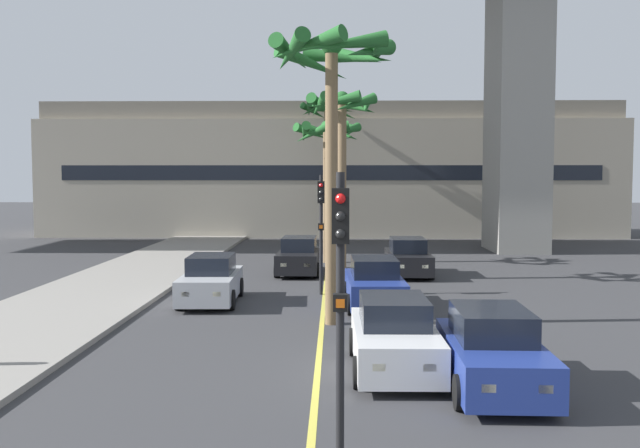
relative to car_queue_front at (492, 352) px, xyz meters
The scene contains 15 objects.
sidewalk_left 12.69m from the car_queue_front, 154.44° to the left, with size 4.80×80.00×0.15m, color gray.
lane_stripe_center 13.92m from the car_queue_front, 104.31° to the left, with size 0.14×56.00×0.01m, color #DBCC4C.
pier_building_backdrop 37.62m from the car_queue_front, 95.27° to the left, with size 40.00×8.04×9.20m.
car_queue_front is the anchor object (origin of this frame).
car_queue_second 8.75m from the car_queue_front, 101.98° to the left, with size 1.93×4.15×1.56m.
car_queue_third 15.83m from the car_queue_front, 90.01° to the left, with size 1.85×4.11×1.56m.
car_queue_fourth 16.87m from the car_queue_front, 105.85° to the left, with size 1.91×4.14×1.56m.
car_queue_fifth 2.20m from the car_queue_front, 145.07° to the left, with size 1.86×4.11×1.56m.
car_queue_sixth 11.67m from the car_queue_front, 127.75° to the left, with size 1.94×4.15×1.56m.
traffic_light_median_near 5.29m from the car_queue_front, 127.65° to the right, with size 0.24×0.37×4.20m.
traffic_light_median_far 11.59m from the car_queue_front, 108.16° to the left, with size 0.24×0.37×4.20m.
palm_tree_near_median 32.19m from the car_queue_front, 96.52° to the left, with size 3.59×3.56×8.96m.
palm_tree_mid_median 9.11m from the car_queue_front, 117.83° to the left, with size 3.60×3.62×8.05m.
palm_tree_far_median 20.98m from the car_queue_front, 99.71° to the left, with size 3.35×3.35×6.81m.
palm_tree_farthest_median 15.71m from the car_queue_front, 101.03° to the left, with size 2.93×3.00×7.51m.
Camera 1 is at (0.37, -3.00, 4.13)m, focal length 39.41 mm.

